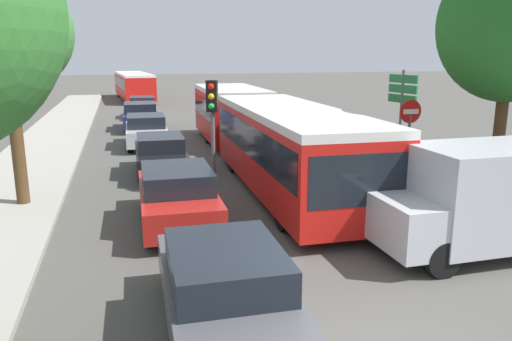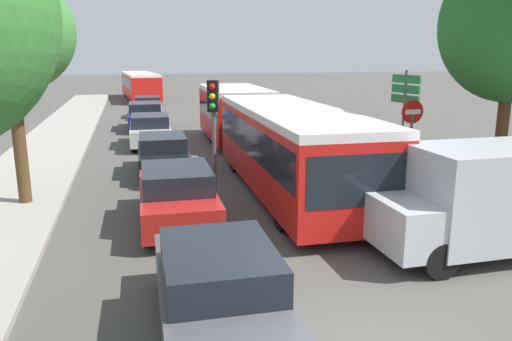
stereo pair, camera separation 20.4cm
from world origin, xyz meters
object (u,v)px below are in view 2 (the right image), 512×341
Objects in this scene: queued_car_red at (177,195)px; queued_car_silver at (150,130)px; articulated_bus at (262,127)px; city_bus_rear at (140,84)px; direction_sign_post at (405,101)px; queued_car_graphite at (219,290)px; traffic_light at (213,112)px; queued_car_black at (163,154)px; queued_car_navy at (145,116)px; white_van at (498,196)px; tree_left_mid at (8,35)px; queued_car_white at (148,107)px; no_entry_sign at (411,132)px.

queued_car_silver is at bearing 2.07° from queued_car_red.
articulated_bus is 1.54× the size of city_bus_rear.
queued_car_red is 9.09m from direction_sign_post.
traffic_light is (1.21, 7.59, 1.78)m from queued_car_graphite.
queued_car_navy reaches higher than queued_car_black.
queued_car_red reaches higher than queued_car_silver.
queued_car_graphite is 21.74m from queued_car_navy.
articulated_bus is 4.15× the size of queued_car_red.
queued_car_navy is at bearing -66.39° from direction_sign_post.
white_van is 12.35m from tree_left_mid.
city_bus_rear is 40.76m from queued_car_graphite.
queued_car_graphite is 27.19m from queued_car_white.
no_entry_sign is (6.95, 6.41, 1.15)m from queued_car_graphite.
tree_left_mid is at bearing -71.36° from traffic_light.
traffic_light is (-2.36, -3.42, 1.00)m from articulated_bus.
white_van is 1.47× the size of traffic_light.
queued_car_red is 7.26m from white_van.
city_bus_rear is 33.20m from traffic_light.
queued_car_navy is 1.21× the size of direction_sign_post.
city_bus_rear is at bearing 1.34° from queued_car_graphite.
queued_car_black is at bearing -176.75° from queued_car_silver.
direction_sign_post is (1.84, 7.00, 1.33)m from white_van.
queued_car_graphite is at bearing -177.42° from queued_car_red.
no_entry_sign is at bearing -172.89° from city_bus_rear.
queued_car_black is 0.92× the size of queued_car_navy.
queued_car_graphite is 1.22× the size of traffic_light.
city_bus_rear is 2.69× the size of queued_car_red.
queued_car_navy is (-0.21, 16.51, 0.02)m from queued_car_red.
traffic_light is at bearing 0.24° from direction_sign_post.
white_van is (2.65, -9.27, -0.25)m from articulated_bus.
queued_car_black is at bearing 175.51° from city_bus_rear.
articulated_bus is 9.65m from white_van.
queued_car_graphite is 7.89m from traffic_light.
queued_car_silver is at bearing 66.44° from tree_left_mid.
queued_car_black is 0.95× the size of queued_car_silver.
queued_car_black is 3.85m from traffic_light.
no_entry_sign is (5.75, -1.19, -0.62)m from traffic_light.
no_entry_sign is at bearing -6.67° from tree_left_mid.
white_van is at bearing -73.22° from queued_car_graphite.
white_van reaches higher than queued_car_graphite.
articulated_bus is 6.91m from queued_car_red.
no_entry_sign is at bearing -160.35° from queued_car_white.
white_van reaches higher than queued_car_white.
queued_car_red is at bearing -80.54° from no_entry_sign.
queued_car_navy is 17.02m from no_entry_sign.
articulated_bus is at bearing -31.44° from queued_car_red.
no_entry_sign reaches higher than articulated_bus.
queued_car_graphite is 0.66× the size of tree_left_mid.
queued_car_red is at bearing 2.58° from queued_car_graphite.
traffic_light reaches higher than queued_car_silver.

